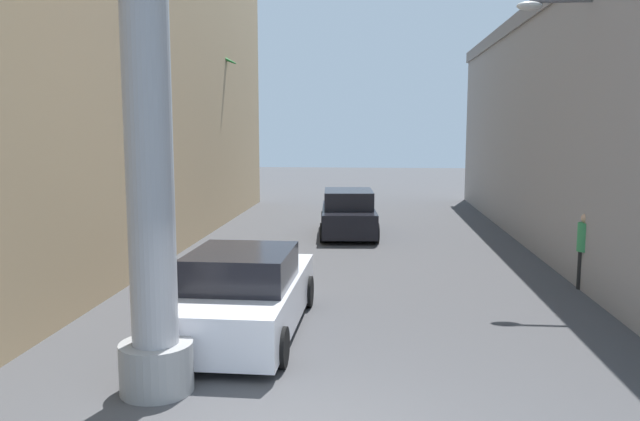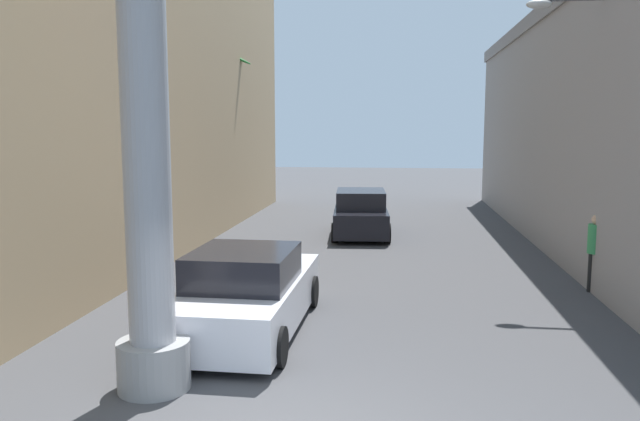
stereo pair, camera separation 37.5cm
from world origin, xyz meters
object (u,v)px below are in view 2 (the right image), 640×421
object	(u,v)px
car_far	(361,214)
pedestrian_far_left	(189,207)
car_lead	(248,294)
palm_tree_far_left	(212,113)
street_lamp	(612,112)
pedestrian_mid_right	(595,247)

from	to	relation	value
car_far	pedestrian_far_left	distance (m)	5.88
car_lead	palm_tree_far_left	xyz separation A→B (m)	(-4.57, 13.19, 3.58)
car_far	palm_tree_far_left	world-z (taller)	palm_tree_far_left
street_lamp	car_far	xyz separation A→B (m)	(-5.89, 6.77, -3.29)
palm_tree_far_left	street_lamp	bearing A→B (deg)	-38.27
street_lamp	pedestrian_far_left	world-z (taller)	street_lamp
palm_tree_far_left	pedestrian_mid_right	size ratio (longest dim) A/B	3.85
street_lamp	car_lead	size ratio (longest dim) A/B	1.38
pedestrian_mid_right	car_far	bearing A→B (deg)	128.69
street_lamp	pedestrian_far_left	xyz separation A→B (m)	(-11.70, 5.88, -3.02)
car_far	street_lamp	bearing A→B (deg)	-48.98
palm_tree_far_left	pedestrian_far_left	xyz separation A→B (m)	(0.17, -3.48, -3.28)
car_far	car_lead	bearing A→B (deg)	-97.57
street_lamp	car_far	distance (m)	9.56
palm_tree_far_left	car_lead	bearing A→B (deg)	-70.88
car_lead	pedestrian_far_left	bearing A→B (deg)	114.39
car_far	palm_tree_far_left	bearing A→B (deg)	156.56
pedestrian_far_left	pedestrian_mid_right	size ratio (longest dim) A/B	0.97
street_lamp	palm_tree_far_left	distance (m)	15.12
pedestrian_far_left	car_lead	bearing A→B (deg)	-65.61
pedestrian_far_left	pedestrian_mid_right	distance (m)	12.97
street_lamp	palm_tree_far_left	xyz separation A→B (m)	(-11.87, 9.36, 0.26)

